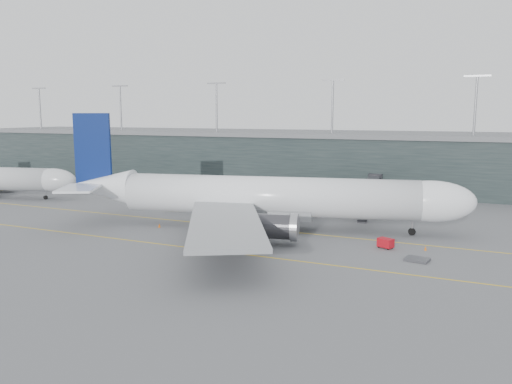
% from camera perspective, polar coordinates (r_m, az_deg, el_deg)
% --- Properties ---
extents(ground, '(320.00, 320.00, 0.00)m').
position_cam_1_polar(ground, '(95.10, -2.08, -3.39)').
color(ground, '#595A5E').
rests_on(ground, ground).
extents(taxiline_a, '(160.00, 0.25, 0.02)m').
position_cam_1_polar(taxiline_a, '(91.60, -3.17, -3.86)').
color(taxiline_a, gold).
rests_on(taxiline_a, ground).
extents(taxiline_b, '(160.00, 0.25, 0.02)m').
position_cam_1_polar(taxiline_b, '(78.08, -8.50, -6.19)').
color(taxiline_b, gold).
rests_on(taxiline_b, ground).
extents(taxiline_lead_main, '(0.25, 60.00, 0.02)m').
position_cam_1_polar(taxiline_lead_main, '(111.41, 4.72, -1.60)').
color(taxiline_lead_main, gold).
rests_on(taxiline_lead_main, ground).
extents(taxiline_lead_adj, '(0.25, 60.00, 0.02)m').
position_cam_1_polar(taxiline_lead_adj, '(156.48, -24.18, 0.67)').
color(taxiline_lead_adj, gold).
rests_on(taxiline_lead_adj, ground).
extents(terminal, '(240.00, 36.00, 29.00)m').
position_cam_1_polar(terminal, '(147.87, 7.73, 3.91)').
color(terminal, '#1D2728').
rests_on(terminal, ground).
extents(main_aircraft, '(72.30, 66.86, 20.42)m').
position_cam_1_polar(main_aircraft, '(88.07, 1.12, -0.57)').
color(main_aircraft, white).
rests_on(main_aircraft, ground).
extents(jet_bridge, '(7.02, 43.31, 5.70)m').
position_cam_1_polar(jet_bridge, '(108.25, 13.14, 0.18)').
color(jet_bridge, '#28282D').
rests_on(jet_bridge, ground).
extents(gse_cart, '(2.63, 2.23, 1.53)m').
position_cam_1_polar(gse_cart, '(78.69, 14.59, -5.64)').
color(gse_cart, '#AD0C16').
rests_on(gse_cart, ground).
extents(baggage_dolly, '(3.52, 3.00, 0.31)m').
position_cam_1_polar(baggage_dolly, '(73.55, 17.94, -7.34)').
color(baggage_dolly, '#38393E').
rests_on(baggage_dolly, ground).
extents(uld_a, '(2.26, 1.87, 1.93)m').
position_cam_1_polar(uld_a, '(106.28, -1.40, -1.53)').
color(uld_a, '#313136').
rests_on(uld_a, ground).
extents(uld_b, '(2.37, 2.02, 1.93)m').
position_cam_1_polar(uld_b, '(105.94, -0.04, -1.56)').
color(uld_b, '#313136').
rests_on(uld_b, ground).
extents(uld_c, '(2.51, 2.16, 2.02)m').
position_cam_1_polar(uld_c, '(104.51, 0.07, -1.67)').
color(uld_c, '#313136').
rests_on(uld_c, ground).
extents(cone_nose, '(0.41, 0.41, 0.65)m').
position_cam_1_polar(cone_nose, '(79.34, 18.80, -6.10)').
color(cone_nose, '#DB630C').
rests_on(cone_nose, ground).
extents(cone_wing_stbd, '(0.41, 0.41, 0.65)m').
position_cam_1_polar(cone_wing_stbd, '(75.44, -3.78, -6.40)').
color(cone_wing_stbd, '#D2400B').
rests_on(cone_wing_stbd, ground).
extents(cone_wing_port, '(0.42, 0.42, 0.68)m').
position_cam_1_polar(cone_wing_port, '(103.40, 5.38, -2.24)').
color(cone_wing_port, '#F64E0D').
rests_on(cone_wing_port, ground).
extents(cone_tail, '(0.47, 0.47, 0.74)m').
position_cam_1_polar(cone_tail, '(91.69, -10.99, -3.77)').
color(cone_tail, '#DA5B0C').
rests_on(cone_tail, ground).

